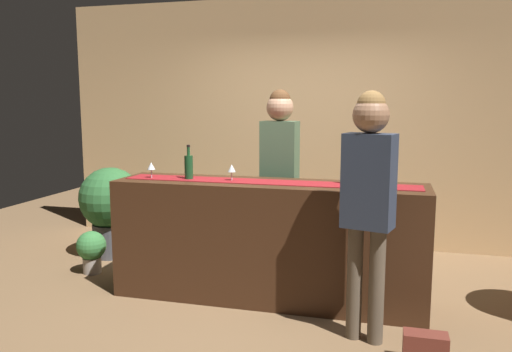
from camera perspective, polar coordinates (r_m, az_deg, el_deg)
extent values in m
plane|color=brown|center=(4.54, 1.31, -13.55)|extent=(10.00, 10.00, 0.00)
cube|color=tan|center=(6.08, 5.60, 6.01)|extent=(6.00, 0.12, 2.90)
cube|color=#3D2314|center=(4.37, 1.33, -7.33)|extent=(2.64, 0.60, 1.02)
cube|color=maroon|center=(4.26, 1.35, -0.68)|extent=(2.51, 0.28, 0.01)
cylinder|color=#194723|center=(4.45, -7.57, 0.95)|extent=(0.07, 0.07, 0.21)
cylinder|color=#194723|center=(4.43, -7.61, 2.78)|extent=(0.03, 0.03, 0.08)
cylinder|color=black|center=(4.43, -7.62, 3.38)|extent=(0.03, 0.03, 0.02)
cylinder|color=brown|center=(4.21, 10.53, 0.46)|extent=(0.07, 0.07, 0.21)
cylinder|color=brown|center=(4.19, 10.58, 2.39)|extent=(0.03, 0.03, 0.08)
cylinder|color=black|center=(4.18, 10.60, 3.03)|extent=(0.03, 0.03, 0.02)
cylinder|color=silver|center=(4.59, -11.66, -0.23)|extent=(0.06, 0.06, 0.00)
cylinder|color=silver|center=(4.58, -11.68, 0.26)|extent=(0.01, 0.01, 0.08)
cone|color=silver|center=(4.57, -11.70, 1.13)|extent=(0.07, 0.07, 0.06)
cylinder|color=silver|center=(4.13, 14.22, -1.25)|extent=(0.06, 0.06, 0.00)
cylinder|color=silver|center=(4.12, 14.24, -0.71)|extent=(0.01, 0.01, 0.08)
cone|color=silver|center=(4.11, 14.28, 0.26)|extent=(0.07, 0.07, 0.06)
cylinder|color=silver|center=(4.34, -2.74, -0.53)|extent=(0.06, 0.06, 0.00)
cylinder|color=silver|center=(4.34, -2.74, -0.02)|extent=(0.01, 0.01, 0.08)
cone|color=silver|center=(4.33, -2.75, 0.90)|extent=(0.07, 0.07, 0.06)
cylinder|color=#26262B|center=(4.93, 3.51, -6.61)|extent=(0.11, 0.11, 0.84)
cylinder|color=#26262B|center=(4.97, 1.73, -6.46)|extent=(0.11, 0.11, 0.84)
cube|color=#4C6B4C|center=(4.81, 2.67, 2.21)|extent=(0.36, 0.23, 0.67)
sphere|color=tan|center=(4.78, 2.71, 7.71)|extent=(0.25, 0.25, 0.25)
sphere|color=brown|center=(4.78, 2.72, 8.54)|extent=(0.20, 0.20, 0.20)
cylinder|color=brown|center=(3.76, 11.02, -11.67)|extent=(0.11, 0.11, 0.83)
cylinder|color=brown|center=(3.72, 13.40, -12.00)|extent=(0.11, 0.11, 0.83)
cube|color=#2D384C|center=(3.56, 12.57, -0.57)|extent=(0.38, 0.28, 0.65)
sphere|color=#9E7051|center=(3.52, 12.80, 6.70)|extent=(0.25, 0.25, 0.25)
sphere|color=olive|center=(3.52, 12.84, 7.81)|extent=(0.19, 0.19, 0.19)
cylinder|color=#4C4C51|center=(5.88, -15.87, -6.88)|extent=(0.41, 0.41, 0.36)
sphere|color=#2D6633|center=(5.78, -16.06, -2.40)|extent=(0.67, 0.67, 0.67)
cylinder|color=#9E9389|center=(5.38, -17.94, -9.52)|extent=(0.18, 0.18, 0.16)
sphere|color=#387A3D|center=(5.33, -18.04, -7.46)|extent=(0.29, 0.29, 0.29)
cube|color=brown|center=(3.62, 18.49, -18.02)|extent=(0.28, 0.14, 0.22)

